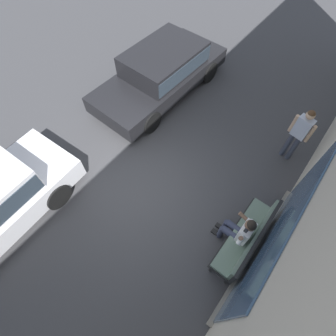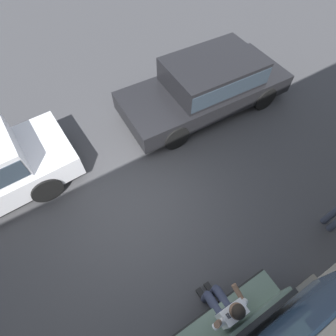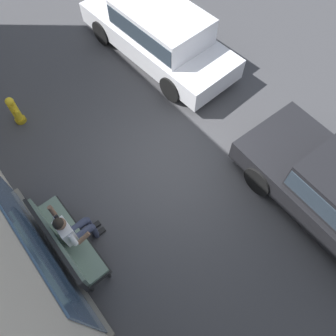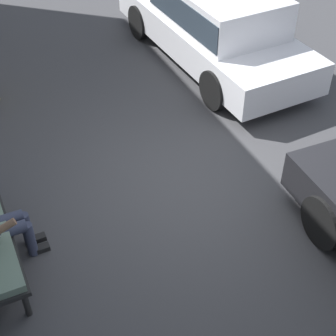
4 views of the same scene
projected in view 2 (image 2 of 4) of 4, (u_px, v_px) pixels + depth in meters
ground_plane at (134, 205)px, 5.84m from camera, size 60.00×60.00×0.00m
bench at (235, 322)px, 4.08m from camera, size 1.94×0.55×1.00m
person_on_phone at (226, 308)px, 4.07m from camera, size 0.73×0.74×1.34m
parked_car_near at (208, 83)px, 7.00m from camera, size 4.69×2.10×1.41m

